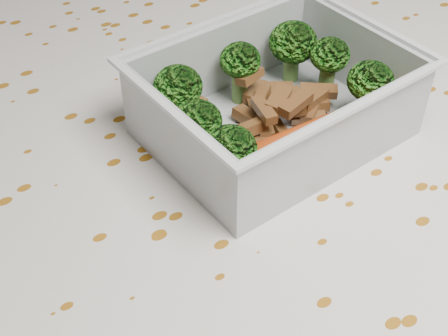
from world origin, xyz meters
TOP-DOWN VIEW (x-y plane):
  - dining_table at (0.00, 0.00)m, footprint 1.40×0.90m
  - tablecloth at (0.00, 0.00)m, footprint 1.46×0.96m
  - lunch_container at (0.06, 0.03)m, footprint 0.18×0.14m
  - broccoli_florets at (0.05, 0.05)m, footprint 0.15×0.11m
  - meat_pile at (0.06, 0.04)m, footprint 0.11×0.07m
  - sausage at (0.06, -0.00)m, footprint 0.14×0.03m

SIDE VIEW (x-z plane):
  - dining_table at x=0.00m, z-range 0.29..1.04m
  - tablecloth at x=0.00m, z-range 0.62..0.81m
  - meat_pile at x=0.06m, z-range 0.76..0.79m
  - sausage at x=0.06m, z-range 0.76..0.79m
  - lunch_container at x=0.06m, z-range 0.75..0.81m
  - broccoli_florets at x=0.05m, z-range 0.77..0.81m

